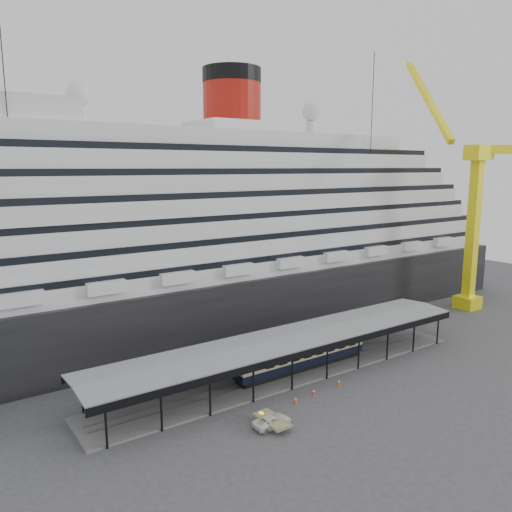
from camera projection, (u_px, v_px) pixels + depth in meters
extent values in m
plane|color=#3E3E41|center=(314.00, 387.00, 62.62)|extent=(200.00, 200.00, 0.00)
cube|color=black|center=(195.00, 295.00, 87.71)|extent=(130.00, 30.00, 10.00)
cylinder|color=#A7160D|center=(232.00, 107.00, 86.45)|extent=(10.00, 10.00, 9.00)
cylinder|color=black|center=(232.00, 76.00, 85.53)|extent=(10.10, 10.10, 2.50)
sphere|color=silver|center=(79.00, 93.00, 71.92)|extent=(3.60, 3.60, 3.60)
sphere|color=silver|center=(311.00, 112.00, 96.43)|extent=(3.60, 3.60, 3.60)
cube|color=slate|center=(290.00, 372.00, 66.66)|extent=(56.00, 8.00, 0.24)
cube|color=slate|center=(293.00, 373.00, 66.05)|extent=(54.00, 0.08, 0.10)
cube|color=slate|center=(286.00, 370.00, 67.21)|extent=(54.00, 0.08, 0.10)
cube|color=black|center=(313.00, 352.00, 62.24)|extent=(56.00, 0.18, 0.90)
cube|color=black|center=(270.00, 332.00, 69.55)|extent=(56.00, 0.18, 0.90)
cube|color=slate|center=(290.00, 336.00, 65.77)|extent=(56.00, 9.00, 0.24)
cylinder|color=black|center=(14.00, 197.00, 59.84)|extent=(0.12, 0.12, 47.21)
cube|color=yellow|center=(467.00, 302.00, 97.27)|extent=(4.00, 4.00, 2.40)
cube|color=yellow|center=(473.00, 230.00, 94.76)|extent=(1.80, 1.80, 26.00)
cube|color=yellow|center=(479.00, 153.00, 92.22)|extent=(5.00, 3.20, 2.80)
cube|color=yellow|center=(428.00, 99.00, 89.78)|extent=(11.42, 18.78, 16.80)
cube|color=yellow|center=(497.00, 149.00, 92.39)|extent=(6.00, 4.39, 1.60)
cylinder|color=black|center=(369.00, 187.00, 91.75)|extent=(0.12, 0.12, 47.21)
imported|color=white|center=(272.00, 421.00, 52.90)|extent=(4.40, 2.07, 1.21)
cube|color=black|center=(301.00, 366.00, 67.69)|extent=(19.74, 2.32, 0.66)
cube|color=black|center=(301.00, 360.00, 67.54)|extent=(20.68, 2.70, 1.03)
cube|color=beige|center=(302.00, 352.00, 67.34)|extent=(20.68, 2.74, 1.22)
cube|color=black|center=(302.00, 347.00, 67.20)|extent=(20.68, 2.70, 0.38)
cube|color=#DA520C|center=(296.00, 403.00, 58.33)|extent=(0.46, 0.46, 0.03)
cone|color=#DA520C|center=(296.00, 400.00, 58.26)|extent=(0.39, 0.39, 0.75)
cylinder|color=white|center=(296.00, 399.00, 58.25)|extent=(0.24, 0.24, 0.15)
cube|color=#F6340D|center=(314.00, 395.00, 60.32)|extent=(0.43, 0.43, 0.03)
cone|color=#F6340D|center=(314.00, 392.00, 60.25)|extent=(0.37, 0.37, 0.81)
cylinder|color=white|center=(314.00, 391.00, 60.23)|extent=(0.26, 0.26, 0.16)
cube|color=#D6540B|center=(339.00, 385.00, 63.08)|extent=(0.48, 0.48, 0.03)
cone|color=#D6540B|center=(339.00, 382.00, 63.02)|extent=(0.40, 0.40, 0.74)
cylinder|color=white|center=(339.00, 382.00, 63.01)|extent=(0.24, 0.24, 0.14)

